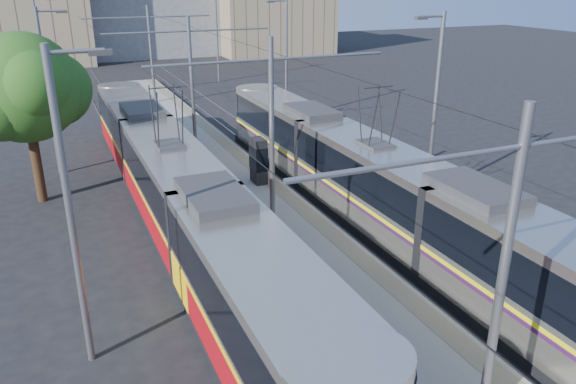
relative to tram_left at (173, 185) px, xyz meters
name	(u,v)px	position (x,y,z in m)	size (l,w,h in m)	color
ground	(380,332)	(3.60, -9.42, -1.71)	(160.00, 160.00, 0.00)	black
platform	(210,158)	(3.60, 7.58, -1.56)	(4.00, 50.00, 0.30)	gray
tactile_strip_left	(183,158)	(2.15, 7.58, -1.40)	(0.70, 50.00, 0.01)	gray
tactile_strip_right	(236,152)	(5.05, 7.58, -1.40)	(0.70, 50.00, 0.01)	gray
rails	(210,160)	(3.60, 7.58, -1.69)	(8.71, 70.00, 0.03)	gray
tram_left	(173,185)	(0.00, 0.00, 0.00)	(2.43, 29.57, 5.50)	black
tram_right	(373,181)	(7.20, -3.01, 0.15)	(2.43, 27.76, 5.50)	black
catenary	(222,85)	(3.60, 4.74, 2.82)	(9.20, 70.00, 7.00)	slate
street_lamps	(187,71)	(3.60, 11.58, 2.47)	(15.18, 38.22, 8.00)	slate
shelter	(259,160)	(4.54, 2.59, -0.30)	(0.60, 0.96, 2.11)	black
tree	(32,89)	(-4.51, 5.16, 3.21)	(5.00, 4.63, 7.27)	#382314
building_left	(8,2)	(-6.40, 50.58, 4.90)	(16.32, 12.24, 13.19)	gray
building_right	(271,2)	(23.60, 48.58, 4.51)	(14.28, 10.20, 12.42)	gray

